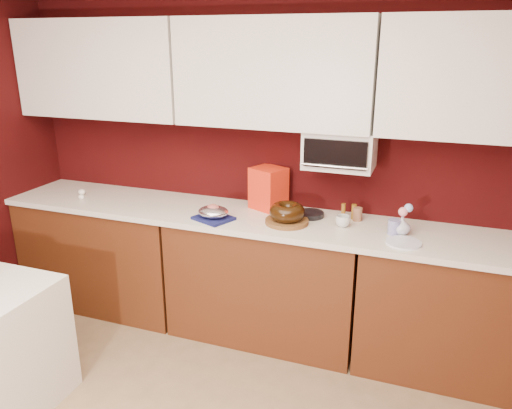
{
  "coord_description": "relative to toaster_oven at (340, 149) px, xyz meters",
  "views": [
    {
      "loc": [
        1.04,
        -1.1,
        2.06
      ],
      "look_at": [
        -0.04,
        1.84,
        1.02
      ],
      "focal_mm": 35.0,
      "sensor_mm": 36.0,
      "label": 1
    }
  ],
  "objects": [
    {
      "name": "roasted_ham",
      "position": [
        -0.77,
        -0.33,
        -0.4
      ],
      "size": [
        0.11,
        0.1,
        0.06
      ],
      "primitive_type": "ellipsoid",
      "rotation": [
        0.0,
        0.0,
        -0.33
      ],
      "color": "#BE6157",
      "rests_on": "foil_ham_nest"
    },
    {
      "name": "blue_jar",
      "position": [
        0.4,
        -0.18,
        -0.43
      ],
      "size": [
        0.08,
        0.08,
        0.09
      ],
      "primitive_type": "cylinder",
      "rotation": [
        0.0,
        0.0,
        -0.01
      ],
      "color": "navy",
      "rests_on": "countertop"
    },
    {
      "name": "wall_back",
      "position": [
        -0.45,
        0.15,
        -0.12
      ],
      "size": [
        4.0,
        0.02,
        2.5
      ],
      "primitive_type": "cube",
      "color": "#340707",
      "rests_on": "floor"
    },
    {
      "name": "toaster_oven_door",
      "position": [
        0.0,
        -0.16,
        0.0
      ],
      "size": [
        0.4,
        0.02,
        0.18
      ],
      "primitive_type": "cube",
      "color": "black",
      "rests_on": "toaster_oven"
    },
    {
      "name": "toaster_oven_handle",
      "position": [
        0.0,
        -0.18,
        -0.07
      ],
      "size": [
        0.42,
        0.02,
        0.02
      ],
      "primitive_type": "cylinder",
      "rotation": [
        0.0,
        1.57,
        0.0
      ],
      "color": "silver",
      "rests_on": "toaster_oven"
    },
    {
      "name": "base_cabinet_center",
      "position": [
        -0.45,
        -0.17,
        -0.95
      ],
      "size": [
        1.31,
        0.58,
        0.86
      ],
      "primitive_type": "cube",
      "color": "#542710",
      "rests_on": "floor"
    },
    {
      "name": "foil_ham_nest",
      "position": [
        -0.77,
        -0.33,
        -0.42
      ],
      "size": [
        0.25,
        0.23,
        0.08
      ],
      "primitive_type": "ellipsoid",
      "rotation": [
        0.0,
        0.0,
        -0.26
      ],
      "color": "white",
      "rests_on": "navy_towel"
    },
    {
      "name": "flower_pink",
      "position": [
        0.44,
        -0.16,
        -0.33
      ],
      "size": [
        0.06,
        0.06,
        0.06
      ],
      "primitive_type": "sphere",
      "color": "pink",
      "rests_on": "flower_vase"
    },
    {
      "name": "flower_vase",
      "position": [
        0.44,
        -0.16,
        -0.41
      ],
      "size": [
        0.1,
        0.1,
        0.13
      ],
      "primitive_type": "imported",
      "rotation": [
        0.0,
        0.0,
        -0.17
      ],
      "color": "silver",
      "rests_on": "countertop"
    },
    {
      "name": "upper_cabinet_center",
      "position": [
        -0.45,
        -0.02,
        0.48
      ],
      "size": [
        1.31,
        0.33,
        0.7
      ],
      "primitive_type": "cube",
      "color": "white",
      "rests_on": "wall_back"
    },
    {
      "name": "cake_base",
      "position": [
        -0.29,
        -0.23,
        -0.46
      ],
      "size": [
        0.38,
        0.38,
        0.03
      ],
      "primitive_type": "cylinder",
      "rotation": [
        0.0,
        0.0,
        -0.41
      ],
      "color": "brown",
      "rests_on": "countertop"
    },
    {
      "name": "amber_bottle_tall",
      "position": [
        0.04,
        0.02,
        -0.43
      ],
      "size": [
        0.04,
        0.04,
        0.1
      ],
      "primitive_type": "cylinder",
      "rotation": [
        0.0,
        0.0,
        0.4
      ],
      "color": "brown",
      "rests_on": "countertop"
    },
    {
      "name": "base_cabinet_right",
      "position": [
        0.88,
        -0.17,
        -0.95
      ],
      "size": [
        1.31,
        0.58,
        0.86
      ],
      "primitive_type": "cube",
      "color": "#542710",
      "rests_on": "floor"
    },
    {
      "name": "base_cabinet_left",
      "position": [
        -1.78,
        -0.17,
        -0.95
      ],
      "size": [
        1.31,
        0.58,
        0.86
      ],
      "primitive_type": "cube",
      "color": "#542710",
      "rests_on": "floor"
    },
    {
      "name": "bundt_cake",
      "position": [
        -0.29,
        -0.23,
        -0.39
      ],
      "size": [
        0.31,
        0.31,
        0.1
      ],
      "primitive_type": "torus",
      "rotation": [
        0.0,
        0.0,
        0.4
      ],
      "color": "black",
      "rests_on": "cake_base"
    },
    {
      "name": "coffee_mug",
      "position": [
        0.07,
        -0.16,
        -0.43
      ],
      "size": [
        0.12,
        0.12,
        0.09
      ],
      "primitive_type": "imported",
      "rotation": [
        0.0,
        0.0,
        0.73
      ],
      "color": "silver",
      "rests_on": "countertop"
    },
    {
      "name": "pandoro_box",
      "position": [
        -0.5,
        0.03,
        -0.33
      ],
      "size": [
        0.28,
        0.27,
        0.3
      ],
      "primitive_type": "cube",
      "rotation": [
        0.0,
        0.0,
        -0.42
      ],
      "color": "red",
      "rests_on": "countertop"
    },
    {
      "name": "egg_right",
      "position": [
        -1.97,
        -0.17,
        -0.45
      ],
      "size": [
        0.06,
        0.05,
        0.05
      ],
      "primitive_type": "ellipsoid",
      "rotation": [
        0.0,
        0.0,
        -0.11
      ],
      "color": "white",
      "rests_on": "countertop"
    },
    {
      "name": "egg_left",
      "position": [
        -1.9,
        -0.27,
        -0.46
      ],
      "size": [
        0.06,
        0.05,
        0.04
      ],
      "primitive_type": "ellipsoid",
      "rotation": [
        0.0,
        0.0,
        0.25
      ],
      "color": "white",
      "rests_on": "countertop"
    },
    {
      "name": "paper_cup",
      "position": [
        0.14,
        -0.01,
        -0.43
      ],
      "size": [
        0.06,
        0.06,
        0.09
      ],
      "primitive_type": "cylinder",
      "rotation": [
        0.0,
        0.0,
        -0.06
      ],
      "color": "brown",
      "rests_on": "countertop"
    },
    {
      "name": "dark_pan",
      "position": [
        -0.17,
        -0.04,
        -0.46
      ],
      "size": [
        0.19,
        0.19,
        0.03
      ],
      "primitive_type": "cylinder",
      "rotation": [
        0.0,
        0.0,
        -0.05
      ],
      "color": "black",
      "rests_on": "countertop"
    },
    {
      "name": "china_plate",
      "position": [
        0.47,
        -0.32,
        -0.47
      ],
      "size": [
        0.22,
        0.22,
        0.01
      ],
      "primitive_type": "cylinder",
      "rotation": [
        0.0,
        0.0,
        0.03
      ],
      "color": "white",
      "rests_on": "countertop"
    },
    {
      "name": "upper_cabinet_right",
      "position": [
        0.88,
        -0.02,
        0.48
      ],
      "size": [
        1.31,
        0.33,
        0.7
      ],
      "primitive_type": "cube",
      "color": "white",
      "rests_on": "wall_back"
    },
    {
      "name": "amber_bottle",
      "position": [
        0.11,
        0.01,
        -0.42
      ],
      "size": [
        0.04,
        0.04,
        0.1
      ],
      "primitive_type": "cylinder",
      "rotation": [
        0.0,
        0.0,
        0.06
      ],
      "color": "brown",
      "rests_on": "countertop"
    },
    {
      "name": "upper_cabinet_left",
      "position": [
        -1.78,
        -0.02,
        0.48
      ],
      "size": [
        1.31,
        0.33,
        0.7
      ],
      "primitive_type": "cube",
      "color": "white",
      "rests_on": "wall_back"
    },
    {
      "name": "flower_blue",
      "position": [
        0.47,
        -0.14,
        -0.3
      ],
      "size": [
        0.05,
        0.05,
        0.05
      ],
      "primitive_type": "sphere",
      "color": "#98BBF4",
      "rests_on": "flower_vase"
    },
    {
      "name": "navy_towel",
      "position": [
        -0.77,
        -0.33,
        -0.47
      ],
      "size": [
        0.3,
        0.28,
        0.02
      ],
      "primitive_type": "cube",
      "rotation": [
        0.0,
        0.0,
        -0.39
      ],
      "color": "#151950",
      "rests_on": "countertop"
    },
    {
      "name": "toaster_oven",
      "position": [
        0.0,
        0.0,
        0.0
      ],
      "size": [
        0.45,
        0.3,
        0.25
      ],
      "primitive_type": "cube",
      "color": "white",
      "rests_on": "upper_cabinet_center"
    },
    {
      "name": "countertop",
      "position": [
        -0.45,
        -0.17,
        -0.49
      ],
      "size": [
        4.0,
        0.62,
        0.04
      ],
      "primitive_type": "cube",
      "color": "silver",
      "rests_on": "base_cabinet_center"
    }
  ]
}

